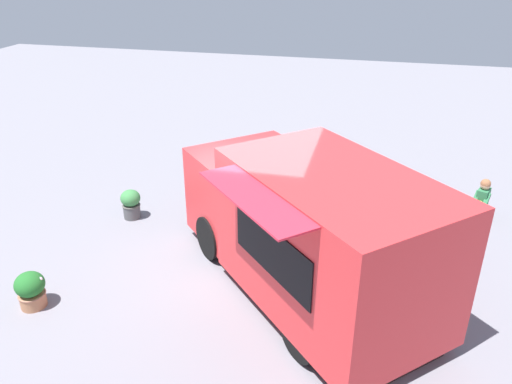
{
  "coord_description": "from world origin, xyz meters",
  "views": [
    {
      "loc": [
        2.18,
        -7.82,
        5.45
      ],
      "look_at": [
        0.07,
        0.65,
        1.2
      ],
      "focal_mm": 35.41,
      "sensor_mm": 36.0,
      "label": 1
    }
  ],
  "objects_px": {
    "food_truck": "(307,231)",
    "planter_flowering_near": "(31,289)",
    "planter_flowering_far": "(131,203)",
    "person_customer": "(482,202)"
  },
  "relations": [
    {
      "from": "person_customer",
      "to": "planter_flowering_near",
      "type": "relative_size",
      "value": 1.36
    },
    {
      "from": "planter_flowering_far",
      "to": "food_truck",
      "type": "bearing_deg",
      "value": -22.13
    },
    {
      "from": "person_customer",
      "to": "food_truck",
      "type": "bearing_deg",
      "value": -132.84
    },
    {
      "from": "person_customer",
      "to": "planter_flowering_near",
      "type": "distance_m",
      "value": 9.33
    },
    {
      "from": "food_truck",
      "to": "planter_flowering_near",
      "type": "relative_size",
      "value": 8.19
    },
    {
      "from": "person_customer",
      "to": "planter_flowering_far",
      "type": "distance_m",
      "value": 7.79
    },
    {
      "from": "food_truck",
      "to": "planter_flowering_far",
      "type": "bearing_deg",
      "value": 157.87
    },
    {
      "from": "food_truck",
      "to": "planter_flowering_near",
      "type": "bearing_deg",
      "value": -160.33
    },
    {
      "from": "person_customer",
      "to": "planter_flowering_far",
      "type": "height_order",
      "value": "person_customer"
    },
    {
      "from": "planter_flowering_near",
      "to": "planter_flowering_far",
      "type": "distance_m",
      "value": 3.24
    }
  ]
}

